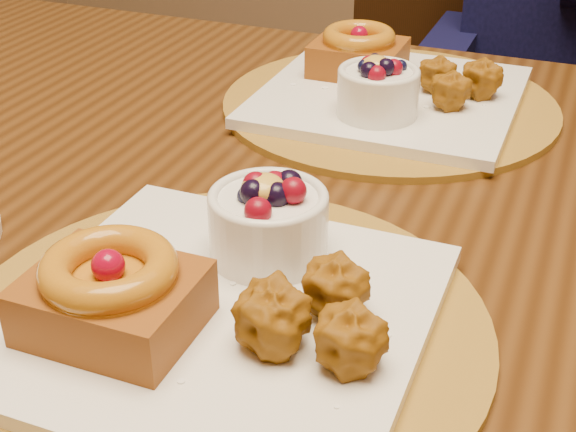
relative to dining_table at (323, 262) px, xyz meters
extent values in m
cube|color=#361C09|center=(0.00, 0.00, 0.06)|extent=(1.60, 0.90, 0.04)
cylinder|color=#361C09|center=(-0.72, 0.37, -0.32)|extent=(0.06, 0.06, 0.71)
cylinder|color=brown|center=(0.00, -0.22, 0.08)|extent=(0.38, 0.38, 0.01)
cube|color=white|center=(0.00, -0.22, 0.09)|extent=(0.28, 0.28, 0.01)
cube|color=#562808|center=(-0.05, -0.26, 0.12)|extent=(0.11, 0.09, 0.04)
torus|color=#9B5109|center=(-0.05, -0.26, 0.14)|extent=(0.09, 0.09, 0.02)
sphere|color=maroon|center=(-0.05, -0.26, 0.15)|extent=(0.02, 0.02, 0.02)
sphere|color=#93570A|center=(0.07, -0.20, 0.12)|extent=(0.04, 0.04, 0.04)
sphere|color=#93570A|center=(0.05, -0.24, 0.12)|extent=(0.04, 0.04, 0.04)
sphere|color=#93570A|center=(0.10, -0.24, 0.12)|extent=(0.04, 0.04, 0.04)
cylinder|color=white|center=(0.00, -0.15, 0.12)|extent=(0.09, 0.09, 0.05)
torus|color=white|center=(0.00, -0.15, 0.15)|extent=(0.09, 0.09, 0.01)
ellipsoid|color=gold|center=(0.00, -0.15, 0.16)|extent=(0.03, 0.03, 0.02)
cylinder|color=brown|center=(0.00, 0.22, 0.08)|extent=(0.38, 0.38, 0.01)
cube|color=white|center=(0.00, 0.22, 0.09)|extent=(0.28, 0.28, 0.01)
cube|color=#562808|center=(-0.05, 0.26, 0.12)|extent=(0.10, 0.09, 0.04)
torus|color=#9B5109|center=(-0.05, 0.26, 0.14)|extent=(0.09, 0.09, 0.02)
sphere|color=maroon|center=(-0.05, 0.26, 0.14)|extent=(0.02, 0.02, 0.02)
sphere|color=#93570A|center=(0.07, 0.20, 0.12)|extent=(0.04, 0.04, 0.04)
sphere|color=#93570A|center=(0.05, 0.24, 0.12)|extent=(0.04, 0.04, 0.04)
sphere|color=#93570A|center=(0.10, 0.24, 0.12)|extent=(0.04, 0.04, 0.04)
cylinder|color=white|center=(0.00, 0.15, 0.12)|extent=(0.09, 0.09, 0.05)
torus|color=white|center=(0.00, 0.15, 0.14)|extent=(0.09, 0.09, 0.01)
ellipsoid|color=gold|center=(0.00, 0.15, 0.15)|extent=(0.03, 0.03, 0.02)
cube|color=black|center=(0.03, 0.67, -0.25)|extent=(0.52, 0.52, 0.04)
cylinder|color=black|center=(-0.09, 0.45, -0.47)|extent=(0.03, 0.03, 0.41)
cylinder|color=black|center=(0.26, 0.56, -0.47)|extent=(0.03, 0.03, 0.41)
cylinder|color=black|center=(-0.19, 0.79, -0.47)|extent=(0.03, 0.03, 0.41)
cylinder|color=black|center=(0.15, 0.90, -0.47)|extent=(0.03, 0.03, 0.41)
cube|color=black|center=(-0.02, 0.86, -0.03)|extent=(0.41, 0.15, 0.44)
cube|color=black|center=(0.00, 0.60, 0.01)|extent=(0.07, 0.27, 0.07)
camera|label=1|loc=(0.21, -0.62, 0.43)|focal=50.00mm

